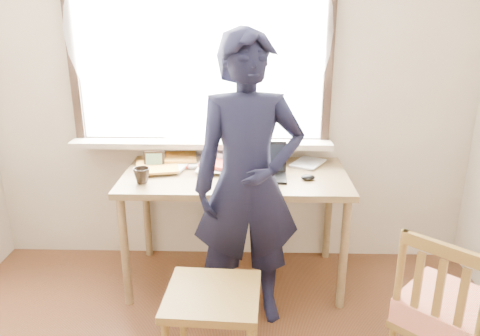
{
  "coord_description": "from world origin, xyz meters",
  "views": [
    {
      "loc": [
        0.16,
        -1.29,
        1.86
      ],
      "look_at": [
        0.1,
        0.95,
        1.08
      ],
      "focal_mm": 35.0,
      "sensor_mm": 36.0,
      "label": 1
    }
  ],
  "objects_px": {
    "mug_dark": "(142,176)",
    "work_chair": "(213,305)",
    "desk": "(235,185)",
    "person": "(248,184)",
    "laptop": "(263,169)",
    "mug_white": "(224,158)",
    "side_chair": "(447,314)"
  },
  "relations": [
    {
      "from": "work_chair",
      "to": "side_chair",
      "type": "bearing_deg",
      "value": -6.9
    },
    {
      "from": "work_chair",
      "to": "side_chair",
      "type": "distance_m",
      "value": 1.14
    },
    {
      "from": "mug_white",
      "to": "laptop",
      "type": "bearing_deg",
      "value": -40.9
    },
    {
      "from": "mug_dark",
      "to": "person",
      "type": "distance_m",
      "value": 0.71
    },
    {
      "from": "mug_white",
      "to": "person",
      "type": "bearing_deg",
      "value": -73.75
    },
    {
      "from": "mug_dark",
      "to": "work_chair",
      "type": "height_order",
      "value": "mug_dark"
    },
    {
      "from": "desk",
      "to": "person",
      "type": "height_order",
      "value": "person"
    },
    {
      "from": "desk",
      "to": "work_chair",
      "type": "distance_m",
      "value": 0.95
    },
    {
      "from": "laptop",
      "to": "person",
      "type": "height_order",
      "value": "person"
    },
    {
      "from": "mug_white",
      "to": "mug_dark",
      "type": "xyz_separation_m",
      "value": [
        -0.5,
        -0.38,
        0.0
      ]
    },
    {
      "from": "mug_white",
      "to": "mug_dark",
      "type": "bearing_deg",
      "value": -142.74
    },
    {
      "from": "laptop",
      "to": "mug_white",
      "type": "height_order",
      "value": "laptop"
    },
    {
      "from": "person",
      "to": "mug_white",
      "type": "bearing_deg",
      "value": 98.33
    },
    {
      "from": "person",
      "to": "desk",
      "type": "bearing_deg",
      "value": 94.64
    },
    {
      "from": "mug_white",
      "to": "side_chair",
      "type": "height_order",
      "value": "side_chair"
    },
    {
      "from": "person",
      "to": "mug_dark",
      "type": "bearing_deg",
      "value": 154.24
    },
    {
      "from": "laptop",
      "to": "work_chair",
      "type": "height_order",
      "value": "laptop"
    },
    {
      "from": "laptop",
      "to": "work_chair",
      "type": "relative_size",
      "value": 0.64
    },
    {
      "from": "desk",
      "to": "work_chair",
      "type": "bearing_deg",
      "value": -95.32
    },
    {
      "from": "work_chair",
      "to": "laptop",
      "type": "bearing_deg",
      "value": 73.02
    },
    {
      "from": "mug_dark",
      "to": "laptop",
      "type": "bearing_deg",
      "value": 11.08
    },
    {
      "from": "desk",
      "to": "side_chair",
      "type": "height_order",
      "value": "side_chair"
    },
    {
      "from": "desk",
      "to": "person",
      "type": "xyz_separation_m",
      "value": [
        0.09,
        -0.4,
        0.16
      ]
    },
    {
      "from": "laptop",
      "to": "mug_white",
      "type": "distance_m",
      "value": 0.35
    },
    {
      "from": "mug_dark",
      "to": "person",
      "type": "bearing_deg",
      "value": -17.85
    },
    {
      "from": "desk",
      "to": "mug_white",
      "type": "relative_size",
      "value": 12.77
    },
    {
      "from": "mug_dark",
      "to": "person",
      "type": "relative_size",
      "value": 0.06
    },
    {
      "from": "desk",
      "to": "person",
      "type": "bearing_deg",
      "value": -77.45
    },
    {
      "from": "desk",
      "to": "laptop",
      "type": "bearing_deg",
      "value": -10.81
    },
    {
      "from": "work_chair",
      "to": "side_chair",
      "type": "relative_size",
      "value": 0.54
    },
    {
      "from": "desk",
      "to": "work_chair",
      "type": "xyz_separation_m",
      "value": [
        -0.08,
        -0.9,
        -0.31
      ]
    },
    {
      "from": "work_chair",
      "to": "mug_white",
      "type": "bearing_deg",
      "value": 90.03
    }
  ]
}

